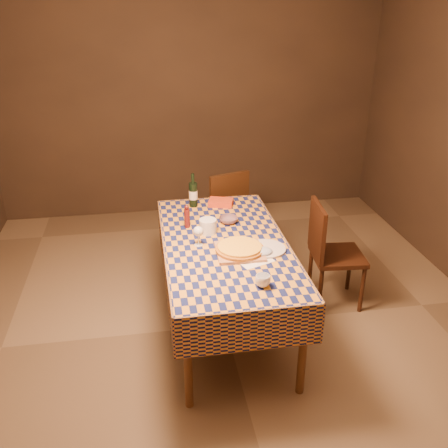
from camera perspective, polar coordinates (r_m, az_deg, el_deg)
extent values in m
plane|color=brown|center=(4.21, 0.11, -11.47)|extent=(5.00, 5.00, 0.00)
cube|color=#34271D|center=(5.98, -3.99, 13.81)|extent=(4.50, 0.10, 2.70)
cylinder|color=brown|center=(3.29, -4.15, -15.30)|extent=(0.06, 0.06, 0.75)
cylinder|color=brown|center=(3.42, 9.01, -13.80)|extent=(0.06, 0.06, 0.75)
cylinder|color=brown|center=(4.68, -6.18, -2.18)|extent=(0.06, 0.06, 0.75)
cylinder|color=brown|center=(4.77, 2.96, -1.50)|extent=(0.06, 0.06, 0.75)
cube|color=brown|center=(3.82, 0.12, -2.49)|extent=(0.90, 1.80, 0.03)
cube|color=brown|center=(3.81, 0.12, -2.22)|extent=(0.92, 1.82, 0.02)
cube|color=brown|center=(3.12, 2.99, -12.13)|extent=(0.94, 0.01, 0.30)
cube|color=brown|center=(4.68, -1.75, 1.29)|extent=(0.94, 0.01, 0.30)
cube|color=brown|center=(3.83, -6.77, -4.60)|extent=(0.01, 1.84, 0.30)
cube|color=brown|center=(3.97, 6.77, -3.50)|extent=(0.01, 1.84, 0.30)
cube|color=#AC7650|center=(3.65, 1.79, -3.16)|extent=(0.35, 0.35, 0.02)
cylinder|color=#A5621B|center=(3.64, 1.80, -2.87)|extent=(0.44, 0.44, 0.02)
cylinder|color=gold|center=(3.63, 1.80, -2.62)|extent=(0.40, 0.40, 0.02)
cylinder|color=#501312|center=(4.02, -4.25, 0.66)|extent=(0.05, 0.05, 0.16)
sphere|color=#501312|center=(3.98, -4.29, 1.93)|extent=(0.04, 0.04, 0.04)
imported|color=#684C58|center=(4.11, 0.52, 0.45)|extent=(0.20, 0.20, 0.05)
cylinder|color=white|center=(3.76, -2.93, -2.39)|extent=(0.07, 0.07, 0.00)
cylinder|color=white|center=(3.74, -2.94, -1.87)|extent=(0.01, 0.01, 0.07)
sphere|color=white|center=(3.71, -2.96, -0.84)|extent=(0.08, 0.08, 0.08)
ellipsoid|color=#400714|center=(3.71, -2.96, -0.96)|extent=(0.05, 0.05, 0.03)
cylinder|color=black|center=(4.41, -3.54, 3.36)|extent=(0.09, 0.09, 0.22)
cylinder|color=black|center=(4.36, -3.59, 5.22)|extent=(0.03, 0.03, 0.09)
cylinder|color=beige|center=(4.41, -3.54, 3.36)|extent=(0.09, 0.09, 0.08)
cylinder|color=silver|center=(3.93, -1.85, -0.25)|extent=(0.17, 0.17, 0.11)
cube|color=red|center=(4.45, -0.36, 2.48)|extent=(0.24, 0.20, 0.05)
cylinder|color=silver|center=(3.70, 4.79, -2.84)|extent=(0.36, 0.36, 0.02)
imported|color=white|center=(3.25, 4.46, -6.48)|extent=(0.10, 0.10, 0.08)
cube|color=white|center=(3.56, 3.49, -4.13)|extent=(0.29, 0.26, 0.00)
ellipsoid|color=#ACBEDD|center=(3.62, 4.21, -3.16)|extent=(0.21, 0.18, 0.05)
cube|color=black|center=(5.11, -0.46, 1.34)|extent=(0.53, 0.53, 0.04)
cube|color=black|center=(4.86, 0.64, 3.21)|extent=(0.41, 0.17, 0.46)
cylinder|color=black|center=(5.43, 0.33, 0.10)|extent=(0.04, 0.04, 0.43)
cylinder|color=black|center=(5.29, -3.09, -0.68)|extent=(0.04, 0.04, 0.43)
cylinder|color=black|center=(5.15, 2.26, -1.38)|extent=(0.04, 0.04, 0.43)
cylinder|color=black|center=(5.00, -1.31, -2.25)|extent=(0.04, 0.04, 0.43)
cube|color=black|center=(4.39, 12.88, -3.58)|extent=(0.46, 0.46, 0.04)
cube|color=black|center=(4.22, 10.60, -0.73)|extent=(0.07, 0.42, 0.46)
cylinder|color=black|center=(4.41, 15.50, -7.25)|extent=(0.04, 0.04, 0.43)
cylinder|color=black|center=(4.70, 14.11, -4.95)|extent=(0.04, 0.04, 0.43)
cylinder|color=black|center=(4.31, 10.94, -7.58)|extent=(0.04, 0.04, 0.43)
cylinder|color=black|center=(4.60, 9.83, -5.20)|extent=(0.04, 0.04, 0.43)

